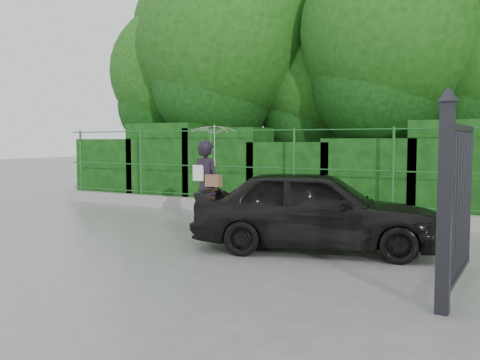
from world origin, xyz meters
The scene contains 8 objects.
ground centered at (0.00, 0.00, 0.00)m, with size 80.00×80.00×0.00m, color gray.
kerb centered at (0.00, 4.50, 0.15)m, with size 14.00×0.25×0.30m, color #9E9E99.
fence centered at (0.22, 4.50, 1.20)m, with size 14.13×0.06×1.80m.
hedge centered at (0.03, 5.50, 1.02)m, with size 14.20×1.20×2.29m.
trees centered at (1.14, 7.74, 4.62)m, with size 17.10×6.15×8.08m.
gate centered at (4.60, -0.72, 1.19)m, with size 0.22×2.33×2.36m.
woman centered at (-0.36, 2.08, 1.38)m, with size 0.98×0.95×2.14m.
car centered at (2.25, 1.18, 0.68)m, with size 1.60×3.98×1.36m, color black.
Camera 1 is at (5.45, -6.99, 1.81)m, focal length 40.00 mm.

